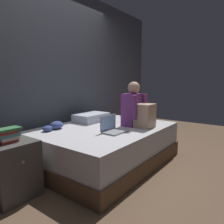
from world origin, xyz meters
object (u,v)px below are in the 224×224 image
nightstand (12,169)px  pillow (91,117)px  laptop (112,128)px  bed (105,145)px  person_sitting (137,109)px  clothes_pile (55,126)px  book_stack (7,135)px

nightstand → pillow: size_ratio=1.05×
nightstand → pillow: (1.51, 0.27, 0.30)m
pillow → laptop: bearing=-118.2°
bed → nightstand: size_ratio=3.40×
person_sitting → laptop: bearing=172.2°
person_sitting → clothes_pile: size_ratio=1.94×
pillow → book_stack: (-1.54, -0.27, 0.07)m
bed → person_sitting: person_sitting is taller
bed → book_stack: bearing=172.4°
person_sitting → laptop: person_sitting is taller
laptop → book_stack: size_ratio=1.42×
nightstand → pillow: pillow is taller
laptop → clothes_pile: bearing=115.5°
bed → nightstand: (-1.30, 0.18, 0.03)m
nightstand → pillow: 1.56m
clothes_pile → laptop: bearing=-64.5°
nightstand → person_sitting: person_sitting is taller
person_sitting → clothes_pile: bearing=137.1°
bed → laptop: size_ratio=6.25×
person_sitting → pillow: bearing=99.3°
bed → person_sitting: 0.71m
clothes_pile → pillow: bearing=-1.0°
bed → clothes_pile: bearing=138.5°
person_sitting → clothes_pile: person_sitting is taller
bed → nightstand: nightstand is taller
bed → pillow: bearing=64.9°
nightstand → laptop: size_ratio=1.84×
person_sitting → pillow: (-0.13, 0.79, -0.19)m
book_stack → bed: bearing=-7.6°
laptop → bed: bearing=57.0°
bed → person_sitting: size_ratio=3.05×
bed → pillow: pillow is taller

